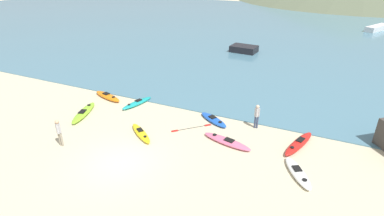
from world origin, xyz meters
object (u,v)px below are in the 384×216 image
at_px(kayak_on_sand_7, 298,173).
at_px(moored_boat_0, 377,28).
at_px(kayak_on_sand_6, 108,96).
at_px(kayak_on_sand_3, 214,120).
at_px(person_near_foreground, 59,131).
at_px(loose_paddle, 192,128).
at_px(kayak_on_sand_1, 84,112).
at_px(kayak_on_sand_2, 141,133).
at_px(kayak_on_sand_4, 299,143).
at_px(kayak_on_sand_0, 137,103).
at_px(kayak_on_sand_5, 227,141).
at_px(person_near_waterline, 257,115).
at_px(moored_boat_1, 244,49).

xyz_separation_m(kayak_on_sand_7, moored_boat_0, (6.89, 43.59, 0.31)).
bearing_deg(kayak_on_sand_6, kayak_on_sand_3, -0.63).
height_order(person_near_foreground, loose_paddle, person_near_foreground).
distance_m(kayak_on_sand_1, kayak_on_sand_2, 5.41).
xyz_separation_m(kayak_on_sand_1, kayak_on_sand_4, (14.62, 2.19, 0.02)).
distance_m(kayak_on_sand_3, person_near_foreground, 9.82).
distance_m(kayak_on_sand_2, kayak_on_sand_3, 5.07).
relative_size(kayak_on_sand_0, kayak_on_sand_4, 0.86).
xyz_separation_m(kayak_on_sand_1, kayak_on_sand_7, (14.92, -0.67, -0.01)).
xyz_separation_m(kayak_on_sand_1, kayak_on_sand_5, (10.63, 0.66, -0.02)).
height_order(kayak_on_sand_4, person_near_waterline, person_near_waterline).
bearing_deg(kayak_on_sand_3, kayak_on_sand_7, -30.91).
height_order(kayak_on_sand_1, kayak_on_sand_6, kayak_on_sand_6).
height_order(kayak_on_sand_4, moored_boat_1, moored_boat_1).
bearing_deg(person_near_foreground, kayak_on_sand_1, 114.84).
distance_m(kayak_on_sand_5, moored_boat_1, 21.02).
relative_size(kayak_on_sand_1, loose_paddle, 1.65).
relative_size(kayak_on_sand_1, person_near_foreground, 2.02).
relative_size(kayak_on_sand_0, moored_boat_1, 0.91).
height_order(kayak_on_sand_1, kayak_on_sand_7, kayak_on_sand_1).
distance_m(kayak_on_sand_4, kayak_on_sand_6, 14.97).
height_order(kayak_on_sand_6, person_near_waterline, person_near_waterline).
relative_size(kayak_on_sand_2, kayak_on_sand_5, 0.77).
bearing_deg(kayak_on_sand_0, person_near_waterline, 1.75).
height_order(kayak_on_sand_6, person_near_foreground, person_near_foreground).
relative_size(kayak_on_sand_6, person_near_waterline, 1.85).
relative_size(kayak_on_sand_0, kayak_on_sand_1, 0.84).
bearing_deg(kayak_on_sand_0, kayak_on_sand_6, 178.97).
relative_size(person_near_foreground, loose_paddle, 0.82).
distance_m(kayak_on_sand_2, moored_boat_0, 46.63).
relative_size(kayak_on_sand_4, moored_boat_0, 0.59).
height_order(kayak_on_sand_0, kayak_on_sand_7, kayak_on_sand_0).
height_order(kayak_on_sand_4, kayak_on_sand_6, kayak_on_sand_6).
xyz_separation_m(kayak_on_sand_1, moored_boat_0, (21.82, 42.92, 0.30)).
bearing_deg(loose_paddle, kayak_on_sand_1, -169.64).
bearing_deg(kayak_on_sand_6, loose_paddle, -10.98).
relative_size(kayak_on_sand_7, moored_boat_0, 0.46).
bearing_deg(kayak_on_sand_4, kayak_on_sand_6, 176.73).
height_order(kayak_on_sand_0, kayak_on_sand_5, kayak_on_sand_0).
height_order(kayak_on_sand_1, person_near_foreground, person_near_foreground).
bearing_deg(kayak_on_sand_1, kayak_on_sand_3, 18.32).
height_order(kayak_on_sand_3, moored_boat_1, moored_boat_1).
bearing_deg(kayak_on_sand_2, kayak_on_sand_3, 46.00).
distance_m(kayak_on_sand_5, person_near_foreground, 9.96).
bearing_deg(person_near_waterline, person_near_foreground, -145.17).
bearing_deg(person_near_foreground, moored_boat_0, 66.69).
bearing_deg(moored_boat_0, person_near_foreground, -113.31).
xyz_separation_m(person_near_waterline, moored_boat_0, (10.06, 39.65, -0.51)).
distance_m(moored_boat_0, moored_boat_1, 27.02).
relative_size(kayak_on_sand_4, kayak_on_sand_7, 1.26).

